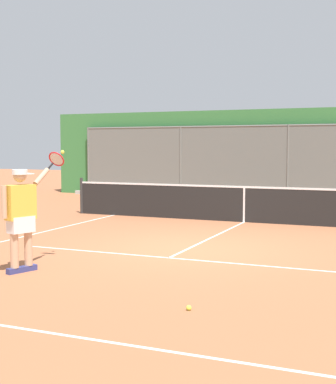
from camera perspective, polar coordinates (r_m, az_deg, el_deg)
name	(u,v)px	position (r m, az deg, el deg)	size (l,w,h in m)	color
ground_plane	(188,249)	(10.93, 2.11, -5.85)	(60.00, 60.00, 0.00)	#A8603D
court_line_markings	(163,261)	(9.77, -0.56, -7.10)	(7.86, 9.38, 0.01)	white
fence_backdrop	(291,155)	(21.18, 12.55, 3.71)	(19.74, 1.37, 3.39)	slate
tennis_net	(244,204)	(14.79, 7.84, -1.20)	(10.10, 0.09, 1.07)	#2D2D2D
tennis_player	(22,212)	(9.10, -14.84, -2.01)	(0.43, 1.39, 1.94)	navy
tennis_ball_near_net	(189,308)	(6.92, 2.16, -11.82)	(0.07, 0.07, 0.07)	#D6E042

